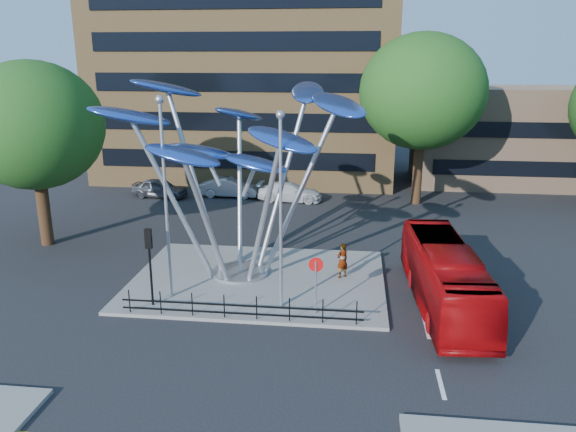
# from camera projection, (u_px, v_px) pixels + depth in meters

# --- Properties ---
(ground) EXTENTS (120.00, 120.00, 0.00)m
(ground) POSITION_uv_depth(u_px,v_px,m) (258.00, 343.00, 21.24)
(ground) COLOR black
(ground) RESTS_ON ground
(traffic_island) EXTENTS (12.00, 9.00, 0.15)m
(traffic_island) POSITION_uv_depth(u_px,v_px,m) (258.00, 280.00, 27.06)
(traffic_island) COLOR slate
(traffic_island) RESTS_ON ground
(brick_tower) EXTENTS (25.00, 15.00, 30.00)m
(brick_tower) POSITION_uv_depth(u_px,v_px,m) (250.00, 1.00, 48.32)
(brick_tower) COLOR olive
(brick_tower) RESTS_ON ground
(low_building_near) EXTENTS (15.00, 8.00, 8.00)m
(low_building_near) POSITION_uv_depth(u_px,v_px,m) (506.00, 136.00, 46.95)
(low_building_near) COLOR tan
(low_building_near) RESTS_ON ground
(tree_right) EXTENTS (8.80, 8.80, 12.11)m
(tree_right) POSITION_uv_depth(u_px,v_px,m) (423.00, 92.00, 39.11)
(tree_right) COLOR black
(tree_right) RESTS_ON ground
(tree_left) EXTENTS (7.60, 7.60, 10.32)m
(tree_left) POSITION_uv_depth(u_px,v_px,m) (33.00, 126.00, 30.50)
(tree_left) COLOR black
(tree_left) RESTS_ON ground
(leaf_sculpture) EXTENTS (12.72, 9.54, 9.51)m
(leaf_sculpture) POSITION_uv_depth(u_px,v_px,m) (236.00, 137.00, 25.95)
(leaf_sculpture) COLOR #9EA0A5
(leaf_sculpture) RESTS_ON traffic_island
(street_lamp_left) EXTENTS (0.36, 0.36, 8.80)m
(street_lamp_left) POSITION_uv_depth(u_px,v_px,m) (165.00, 182.00, 23.61)
(street_lamp_left) COLOR #9EA0A5
(street_lamp_left) RESTS_ON traffic_island
(street_lamp_right) EXTENTS (0.36, 0.36, 8.30)m
(street_lamp_right) POSITION_uv_depth(u_px,v_px,m) (281.00, 194.00, 22.64)
(street_lamp_right) COLOR #9EA0A5
(street_lamp_right) RESTS_ON traffic_island
(traffic_light_island) EXTENTS (0.28, 0.18, 3.42)m
(traffic_light_island) POSITION_uv_depth(u_px,v_px,m) (149.00, 251.00, 23.47)
(traffic_light_island) COLOR black
(traffic_light_island) RESTS_ON traffic_island
(no_entry_sign_island) EXTENTS (0.60, 0.10, 2.45)m
(no_entry_sign_island) POSITION_uv_depth(u_px,v_px,m) (316.00, 276.00, 22.91)
(no_entry_sign_island) COLOR #9EA0A5
(no_entry_sign_island) RESTS_ON traffic_island
(pedestrian_railing_front) EXTENTS (10.00, 0.06, 1.00)m
(pedestrian_railing_front) POSITION_uv_depth(u_px,v_px,m) (240.00, 309.00, 22.82)
(pedestrian_railing_front) COLOR black
(pedestrian_railing_front) RESTS_ON traffic_island
(red_bus) EXTENTS (2.91, 9.98, 2.75)m
(red_bus) POSITION_uv_depth(u_px,v_px,m) (444.00, 276.00, 24.08)
(red_bus) COLOR #9E070A
(red_bus) RESTS_ON ground
(pedestrian) EXTENTS (0.75, 0.72, 1.73)m
(pedestrian) POSITION_uv_depth(u_px,v_px,m) (342.00, 260.00, 26.92)
(pedestrian) COLOR gray
(pedestrian) RESTS_ON traffic_island
(parked_car_left) EXTENTS (4.48, 2.33, 1.46)m
(parked_car_left) POSITION_uv_depth(u_px,v_px,m) (160.00, 188.00, 42.81)
(parked_car_left) COLOR #44464D
(parked_car_left) RESTS_ON ground
(parked_car_mid) EXTENTS (4.52, 1.70, 1.47)m
(parked_car_mid) POSITION_uv_depth(u_px,v_px,m) (230.00, 187.00, 43.00)
(parked_car_mid) COLOR #9FA1A7
(parked_car_mid) RESTS_ON ground
(parked_car_right) EXTENTS (4.87, 2.14, 1.39)m
(parked_car_right) POSITION_uv_depth(u_px,v_px,m) (290.00, 192.00, 41.77)
(parked_car_right) COLOR silver
(parked_car_right) RESTS_ON ground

